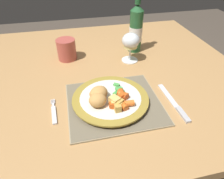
{
  "coord_description": "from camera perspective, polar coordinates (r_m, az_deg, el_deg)",
  "views": [
    {
      "loc": [
        -0.1,
        -0.72,
        1.2
      ],
      "look_at": [
        0.02,
        -0.19,
        0.78
      ],
      "focal_mm": 32.0,
      "sensor_mm": 36.0,
      "label": 1
    }
  ],
  "objects": [
    {
      "name": "ground_plane",
      "position": [
        1.4,
        -2.87,
        -21.13
      ],
      "size": [
        6.0,
        6.0,
        0.0
      ],
      "primitive_type": "plane",
      "color": "#4C4238"
    },
    {
      "name": "dining_table",
      "position": [
        0.91,
        -4.13,
        0.91
      ],
      "size": [
        1.25,
        1.05,
        0.74
      ],
      "color": "#AD7F4C",
      "rests_on": "ground"
    },
    {
      "name": "placemat",
      "position": [
        0.69,
        0.55,
        -3.91
      ],
      "size": [
        0.31,
        0.28,
        0.01
      ],
      "color": "gray",
      "rests_on": "dining_table"
    },
    {
      "name": "dinner_plate",
      "position": [
        0.68,
        -0.46,
        -2.82
      ],
      "size": [
        0.26,
        0.26,
        0.02
      ],
      "color": "silver",
      "rests_on": "placemat"
    },
    {
      "name": "breaded_croquettes",
      "position": [
        0.65,
        -4.02,
        -1.83
      ],
      "size": [
        0.09,
        0.11,
        0.04
      ],
      "color": "tan",
      "rests_on": "dinner_plate"
    },
    {
      "name": "green_beans_pile",
      "position": [
        0.69,
        1.97,
        -0.26
      ],
      "size": [
        0.04,
        0.07,
        0.02
      ],
      "color": "#4CA84C",
      "rests_on": "dinner_plate"
    },
    {
      "name": "glazed_carrots",
      "position": [
        0.65,
        2.87,
        -2.71
      ],
      "size": [
        0.08,
        0.09,
        0.02
      ],
      "color": "orange",
      "rests_on": "dinner_plate"
    },
    {
      "name": "fork",
      "position": [
        0.68,
        -16.26,
        -6.45
      ],
      "size": [
        0.02,
        0.12,
        0.01
      ],
      "color": "silver",
      "rests_on": "dining_table"
    },
    {
      "name": "table_knife",
      "position": [
        0.71,
        17.66,
        -4.21
      ],
      "size": [
        0.02,
        0.21,
        0.01
      ],
      "color": "silver",
      "rests_on": "dining_table"
    },
    {
      "name": "wine_glass",
      "position": [
        0.9,
        5.38,
        13.32
      ],
      "size": [
        0.08,
        0.08,
        0.13
      ],
      "color": "silver",
      "rests_on": "dining_table"
    },
    {
      "name": "bottle",
      "position": [
        0.99,
        6.84,
        16.82
      ],
      "size": [
        0.06,
        0.06,
        0.28
      ],
      "color": "#23562D",
      "rests_on": "dining_table"
    },
    {
      "name": "roast_potatoes",
      "position": [
        0.63,
        1.32,
        -3.88
      ],
      "size": [
        0.05,
        0.06,
        0.03
      ],
      "color": "#E5BC66",
      "rests_on": "dinner_plate"
    },
    {
      "name": "drinking_cup",
      "position": [
        0.95,
        -12.88,
        11.22
      ],
      "size": [
        0.09,
        0.09,
        0.09
      ],
      "color": "#B24C42",
      "rests_on": "dining_table"
    }
  ]
}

